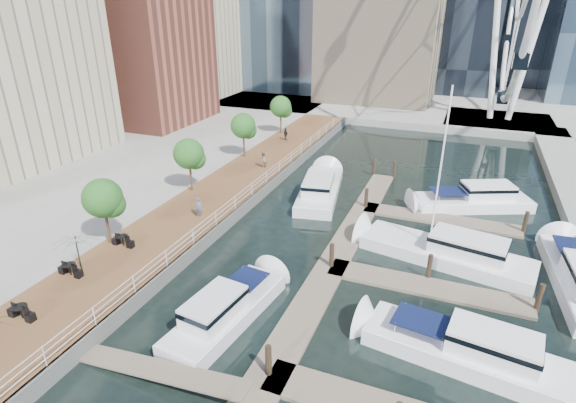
# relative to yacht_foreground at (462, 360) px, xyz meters

# --- Properties ---
(ground) EXTENTS (520.00, 520.00, 0.00)m
(ground) POSITION_rel_yacht_foreground_xyz_m (-11.32, -2.44, 0.00)
(ground) COLOR black
(ground) RESTS_ON ground
(boardwalk) EXTENTS (6.00, 60.00, 1.00)m
(boardwalk) POSITION_rel_yacht_foreground_xyz_m (-20.32, 12.56, 0.50)
(boardwalk) COLOR brown
(boardwalk) RESTS_ON ground
(seawall) EXTENTS (0.25, 60.00, 1.00)m
(seawall) POSITION_rel_yacht_foreground_xyz_m (-17.32, 12.56, 0.50)
(seawall) COLOR #595954
(seawall) RESTS_ON ground
(land_inland) EXTENTS (48.00, 90.00, 1.00)m
(land_inland) POSITION_rel_yacht_foreground_xyz_m (-47.32, 12.56, 0.50)
(land_inland) COLOR gray
(land_inland) RESTS_ON ground
(land_far) EXTENTS (200.00, 114.00, 1.00)m
(land_far) POSITION_rel_yacht_foreground_xyz_m (-11.32, 99.56, 0.50)
(land_far) COLOR gray
(land_far) RESTS_ON ground
(pier) EXTENTS (14.00, 12.00, 1.00)m
(pier) POSITION_rel_yacht_foreground_xyz_m (2.68, 49.56, 0.50)
(pier) COLOR gray
(pier) RESTS_ON ground
(railing) EXTENTS (0.10, 60.00, 1.05)m
(railing) POSITION_rel_yacht_foreground_xyz_m (-17.42, 12.56, 1.52)
(railing) COLOR white
(railing) RESTS_ON boardwalk
(floating_docks) EXTENTS (16.00, 34.00, 2.60)m
(floating_docks) POSITION_rel_yacht_foreground_xyz_m (-3.36, 7.54, 0.49)
(floating_docks) COLOR #6D6051
(floating_docks) RESTS_ON ground
(midrise_condos) EXTENTS (19.00, 67.00, 28.00)m
(midrise_condos) POSITION_rel_yacht_foreground_xyz_m (-44.89, 24.38, 13.42)
(midrise_condos) COLOR #BCAD8E
(midrise_condos) RESTS_ON ground
(street_trees) EXTENTS (2.60, 42.60, 4.60)m
(street_trees) POSITION_rel_yacht_foreground_xyz_m (-22.72, 11.56, 4.29)
(street_trees) COLOR #3F2B1C
(street_trees) RESTS_ON ground
(cafe_tables) EXTENTS (2.50, 13.70, 0.74)m
(cafe_tables) POSITION_rel_yacht_foreground_xyz_m (-21.72, -4.44, 1.37)
(cafe_tables) COLOR black
(cafe_tables) RESTS_ON ground
(yacht_foreground) EXTENTS (10.67, 4.21, 2.15)m
(yacht_foreground) POSITION_rel_yacht_foreground_xyz_m (0.00, 0.00, 0.00)
(yacht_foreground) COLOR white
(yacht_foreground) RESTS_ON ground
(pedestrian_near) EXTENTS (0.66, 0.53, 1.58)m
(pedestrian_near) POSITION_rel_yacht_foreground_xyz_m (-19.25, 7.24, 1.79)
(pedestrian_near) COLOR #4E5868
(pedestrian_near) RESTS_ON boardwalk
(pedestrian_mid) EXTENTS (0.76, 0.91, 1.67)m
(pedestrian_mid) POSITION_rel_yacht_foreground_xyz_m (-19.43, 19.15, 1.83)
(pedestrian_mid) COLOR #7F6F58
(pedestrian_mid) RESTS_ON boardwalk
(pedestrian_far) EXTENTS (0.91, 0.86, 1.50)m
(pedestrian_far) POSITION_rel_yacht_foreground_xyz_m (-20.97, 28.90, 1.75)
(pedestrian_far) COLOR #30343D
(pedestrian_far) RESTS_ON boardwalk
(moored_yachts) EXTENTS (23.62, 36.40, 11.50)m
(moored_yachts) POSITION_rel_yacht_foreground_xyz_m (-2.50, 8.74, 0.00)
(moored_yachts) COLOR white
(moored_yachts) RESTS_ON ground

